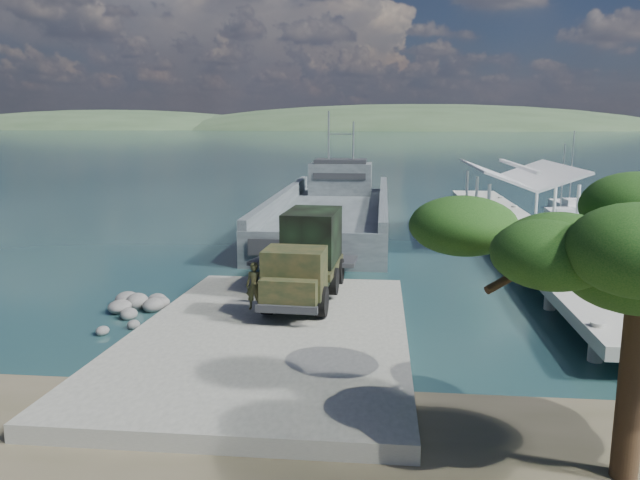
{
  "coord_description": "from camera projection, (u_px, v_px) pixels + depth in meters",
  "views": [
    {
      "loc": [
        4.03,
        -23.1,
        8.13
      ],
      "look_at": [
        1.09,
        6.0,
        2.51
      ],
      "focal_mm": 35.0,
      "sensor_mm": 36.0,
      "label": 1
    }
  ],
  "objects": [
    {
      "name": "pier",
      "position": [
        518.0,
        221.0,
        41.25
      ],
      "size": [
        6.4,
        44.0,
        6.1
      ],
      "color": "#B7B6AC",
      "rests_on": "ground"
    },
    {
      "name": "soldier",
      "position": [
        255.0,
        296.0,
        24.23
      ],
      "size": [
        0.7,
        0.47,
        1.86
      ],
      "primitive_type": "imported",
      "rotation": [
        0.0,
        0.0,
        -0.04
      ],
      "color": "black",
      "rests_on": "boat_ramp"
    },
    {
      "name": "landing_craft",
      "position": [
        332.0,
        218.0,
        47.57
      ],
      "size": [
        8.33,
        32.71,
        9.7
      ],
      "rotation": [
        0.0,
        0.0,
        -0.0
      ],
      "color": "#40484C",
      "rests_on": "ground"
    },
    {
      "name": "sailboat_far",
      "position": [
        569.0,
        207.0,
        56.38
      ],
      "size": [
        2.19,
        6.24,
        7.47
      ],
      "rotation": [
        0.0,
        0.0,
        0.07
      ],
      "color": "silver",
      "rests_on": "ground"
    },
    {
      "name": "shoreline_rocks",
      "position": [
        130.0,
        322.0,
        25.6
      ],
      "size": [
        3.2,
        5.6,
        0.9
      ],
      "primitive_type": null,
      "color": "#575754",
      "rests_on": "ground"
    },
    {
      "name": "boat_ramp",
      "position": [
        273.0,
        333.0,
        23.48
      ],
      "size": [
        10.0,
        18.0,
        0.5
      ],
      "primitive_type": "cube",
      "color": "gray",
      "rests_on": "ground"
    },
    {
      "name": "military_truck",
      "position": [
        307.0,
        256.0,
        27.18
      ],
      "size": [
        2.97,
        7.98,
        3.63
      ],
      "rotation": [
        0.0,
        0.0,
        -0.06
      ],
      "color": "black",
      "rests_on": "boat_ramp"
    },
    {
      "name": "sailboat_near",
      "position": [
        560.0,
        216.0,
        51.79
      ],
      "size": [
        1.78,
        5.36,
        6.45
      ],
      "rotation": [
        0.0,
        0.0,
        -0.05
      ],
      "color": "silver",
      "rests_on": "ground"
    },
    {
      "name": "ground",
      "position": [
        277.0,
        331.0,
        24.5
      ],
      "size": [
        1400.0,
        1400.0,
        0.0
      ],
      "primitive_type": "plane",
      "color": "#1B3F41",
      "rests_on": "ground"
    },
    {
      "name": "overhang_tree",
      "position": [
        613.0,
        250.0,
        13.29
      ],
      "size": [
        7.43,
        6.85,
        6.75
      ],
      "color": "#302313",
      "rests_on": "ground"
    },
    {
      "name": "distant_headlands",
      "position": [
        435.0,
        129.0,
        566.71
      ],
      "size": [
        1000.0,
        240.0,
        48.0
      ],
      "primitive_type": null,
      "color": "#344C2F",
      "rests_on": "ground"
    }
  ]
}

